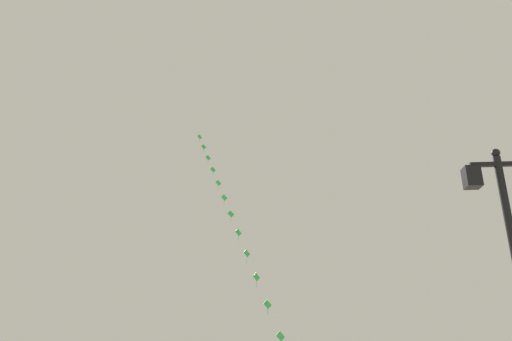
# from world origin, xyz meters

# --- Properties ---
(twin_lantern_lamp_post) EXTENTS (1.30, 0.28, 5.18)m
(twin_lantern_lamp_post) POSITION_xyz_m (2.61, 7.10, 3.56)
(twin_lantern_lamp_post) COLOR black
(twin_lantern_lamp_post) RESTS_ON ground_plane
(kite_train) EXTENTS (7.48, 14.86, 17.65)m
(kite_train) POSITION_xyz_m (-4.77, 25.55, 9.12)
(kite_train) COLOR brown
(kite_train) RESTS_ON ground_plane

